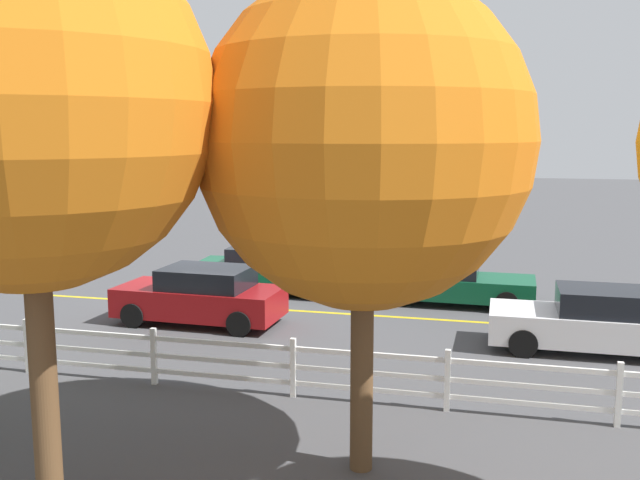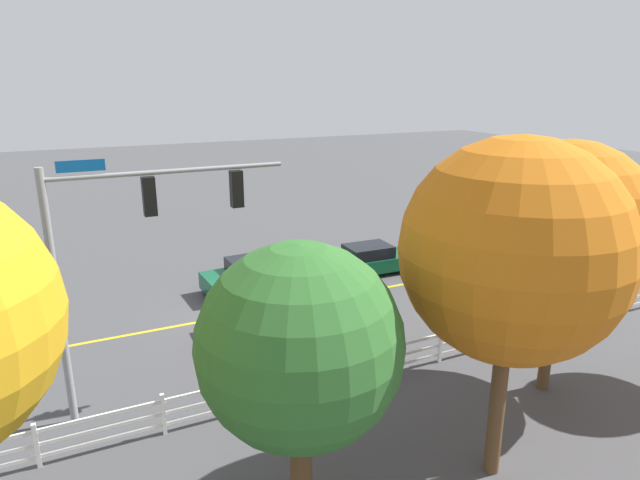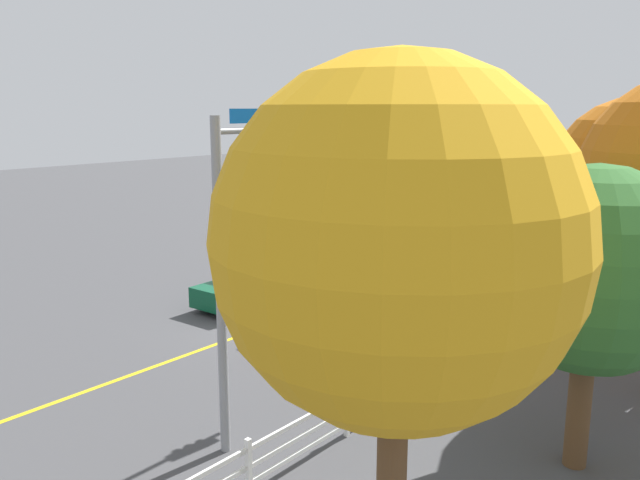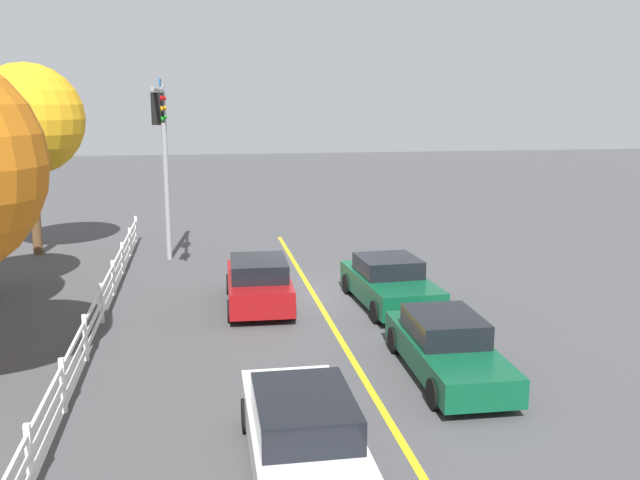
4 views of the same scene
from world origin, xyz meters
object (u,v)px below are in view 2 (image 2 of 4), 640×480
at_px(car_0, 256,275).
at_px(tree_1, 300,346).
at_px(car_1, 371,260).
at_px(tree_4, 563,228).
at_px(car_2, 278,310).
at_px(car_3, 490,272).
at_px(tree_0, 513,251).

distance_m(car_0, tree_1, 13.40).
xyz_separation_m(car_1, tree_4, (0.53, 10.78, 4.22)).
height_order(car_2, tree_4, tree_4).
relative_size(car_3, tree_1, 0.80).
xyz_separation_m(car_2, tree_4, (-5.60, 7.04, 4.15)).
distance_m(car_0, car_1, 5.58).
relative_size(car_0, tree_1, 0.78).
xyz_separation_m(car_0, tree_4, (-5.05, 10.98, 4.19)).
height_order(car_2, tree_1, tree_1).
xyz_separation_m(car_1, tree_1, (8.97, 12.35, 3.31)).
bearing_deg(tree_1, tree_0, 173.44).
bearing_deg(car_2, car_3, -178.77).
relative_size(car_0, car_3, 0.98).
height_order(tree_1, tree_4, tree_4).
relative_size(car_0, car_2, 1.07).
bearing_deg(car_1, car_2, -147.27).
relative_size(car_0, tree_4, 0.64).
height_order(car_1, car_2, car_2).
bearing_deg(car_0, tree_0, -87.78).
bearing_deg(car_2, tree_4, 130.34).
distance_m(car_1, car_2, 7.18).
xyz_separation_m(tree_1, tree_4, (-8.44, -1.57, 0.91)).
bearing_deg(tree_1, tree_4, -169.47).
relative_size(car_1, car_2, 1.11).
bearing_deg(tree_0, tree_1, -6.56).
bearing_deg(car_1, tree_4, -91.48).
bearing_deg(tree_4, tree_1, 10.53).
relative_size(tree_1, tree_4, 0.82).
bearing_deg(tree_1, car_1, -126.00).
bearing_deg(tree_4, tree_0, 28.44).
height_order(car_3, tree_0, tree_0).
bearing_deg(tree_4, car_1, -92.80).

